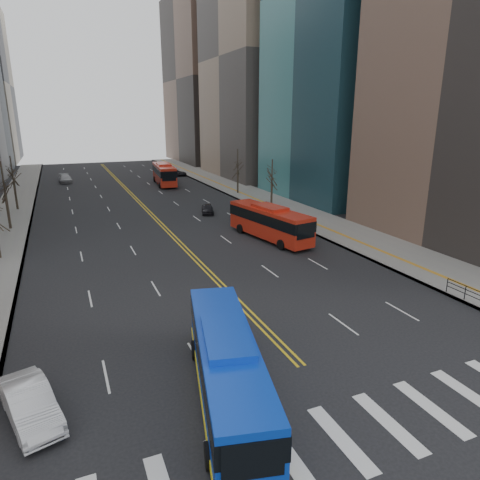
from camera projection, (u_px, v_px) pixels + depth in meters
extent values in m
plane|color=black|center=(365.00, 431.00, 17.35)|extent=(220.00, 220.00, 0.00)
cube|color=gray|center=(265.00, 200.00, 63.63)|extent=(7.00, 130.00, 0.15)
cube|color=gray|center=(9.00, 221.00, 50.96)|extent=(5.00, 130.00, 0.15)
cube|color=silver|center=(230.00, 476.00, 15.14)|extent=(0.70, 4.00, 0.01)
cube|color=silver|center=(289.00, 456.00, 16.03)|extent=(0.70, 4.00, 0.01)
cube|color=silver|center=(341.00, 439.00, 16.91)|extent=(0.70, 4.00, 0.01)
cube|color=silver|center=(388.00, 423.00, 17.79)|extent=(0.70, 4.00, 0.01)
cube|color=silver|center=(431.00, 408.00, 18.67)|extent=(0.70, 4.00, 0.01)
cube|color=silver|center=(470.00, 395.00, 19.55)|extent=(0.70, 4.00, 0.01)
cube|color=gold|center=(133.00, 198.00, 65.89)|extent=(0.15, 100.00, 0.01)
cube|color=gold|center=(136.00, 197.00, 66.04)|extent=(0.15, 100.00, 0.01)
cube|color=gray|center=(266.00, 58.00, 84.80)|extent=(20.00, 26.00, 46.00)
cube|color=brown|center=(209.00, 80.00, 113.28)|extent=(18.00, 30.00, 42.00)
cylinder|color=black|center=(465.00, 293.00, 29.12)|extent=(0.06, 0.06, 1.00)
cylinder|color=black|center=(447.00, 285.00, 30.45)|extent=(0.06, 0.06, 1.00)
cylinder|color=#30251D|center=(8.00, 212.00, 47.06)|extent=(0.28, 0.28, 4.00)
cylinder|color=#30251D|center=(16.00, 196.00, 56.82)|extent=(0.28, 0.28, 3.80)
cylinder|color=#30251D|center=(272.00, 195.00, 58.18)|extent=(0.28, 0.28, 3.50)
cylinder|color=#30251D|center=(238.00, 182.00, 68.75)|extent=(0.28, 0.28, 3.75)
cube|color=#0C36B5|center=(227.00, 367.00, 18.74)|extent=(4.90, 11.69, 2.70)
cube|color=black|center=(227.00, 356.00, 18.59)|extent=(4.96, 11.73, 0.98)
cube|color=#0C36B5|center=(227.00, 337.00, 18.33)|extent=(2.76, 4.33, 0.40)
cube|color=yellow|center=(227.00, 389.00, 19.06)|extent=(4.96, 11.73, 0.35)
cylinder|color=black|center=(209.00, 456.00, 15.42)|extent=(0.52, 1.04, 1.00)
cylinder|color=black|center=(273.00, 447.00, 15.81)|extent=(0.52, 1.04, 1.00)
cylinder|color=black|center=(195.00, 350.00, 22.35)|extent=(0.52, 1.04, 1.00)
cylinder|color=black|center=(240.00, 346.00, 22.74)|extent=(0.52, 1.04, 1.00)
cube|color=red|center=(269.00, 222.00, 43.49)|extent=(4.43, 11.31, 2.86)
cube|color=black|center=(270.00, 217.00, 43.33)|extent=(4.49, 11.34, 1.03)
cube|color=red|center=(270.00, 208.00, 43.05)|extent=(2.66, 4.16, 0.40)
cylinder|color=black|center=(281.00, 245.00, 40.35)|extent=(0.47, 1.04, 1.00)
cylinder|color=black|center=(301.00, 241.00, 41.66)|extent=(0.47, 1.04, 1.00)
cylinder|color=black|center=(240.00, 229.00, 46.03)|extent=(0.47, 1.04, 1.00)
cylinder|color=black|center=(259.00, 226.00, 47.35)|extent=(0.47, 1.04, 1.00)
cube|color=red|center=(164.00, 174.00, 77.73)|extent=(3.91, 12.39, 3.19)
cube|color=black|center=(164.00, 171.00, 77.56)|extent=(3.97, 12.42, 1.13)
cube|color=red|center=(164.00, 164.00, 77.25)|extent=(2.61, 4.46, 0.40)
cylinder|color=black|center=(160.00, 185.00, 74.17)|extent=(0.39, 1.02, 1.00)
cylinder|color=black|center=(176.00, 185.00, 74.97)|extent=(0.39, 1.02, 1.00)
cylinder|color=black|center=(154.00, 179.00, 81.31)|extent=(0.39, 1.02, 1.00)
cylinder|color=black|center=(169.00, 179.00, 82.11)|extent=(0.39, 1.02, 1.00)
imported|color=silver|center=(30.00, 404.00, 17.77)|extent=(2.90, 4.99, 1.55)
imported|color=black|center=(207.00, 209.00, 55.19)|extent=(2.41, 3.91, 1.24)
imported|color=#939297|center=(65.00, 179.00, 80.30)|extent=(2.43, 5.30, 1.50)
imported|color=black|center=(178.00, 173.00, 89.27)|extent=(3.48, 4.81, 1.22)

